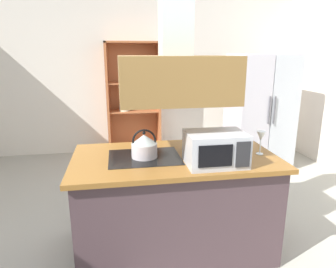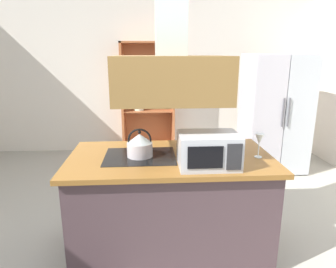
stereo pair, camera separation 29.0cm
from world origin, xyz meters
name	(u,v)px [view 1 (the left image)]	position (x,y,z in m)	size (l,w,h in m)	color
ground_plane	(155,244)	(0.00, 0.00, 0.00)	(7.80, 7.80, 0.00)	#9C998D
wall_back	(133,76)	(0.00, 3.00, 1.35)	(6.00, 0.12, 2.70)	silver
kitchen_island	(174,203)	(0.18, -0.06, 0.45)	(1.74, 0.95, 0.90)	#453338
range_hood	(175,62)	(0.18, -0.06, 1.68)	(0.90, 0.70, 1.33)	olive
refrigerator	(259,111)	(1.89, 1.86, 0.87)	(0.90, 0.77, 1.75)	#BFB6BF
dish_cabinet	(133,105)	(-0.02, 2.78, 0.87)	(0.91, 0.40, 1.94)	#AA5C33
kettle	(144,146)	(-0.08, -0.06, 1.00)	(0.22, 0.22, 0.24)	#C0B7BB
cutting_board	(214,150)	(0.55, 0.01, 0.91)	(0.34, 0.24, 0.02)	tan
microwave	(215,149)	(0.45, -0.32, 1.03)	(0.46, 0.35, 0.26)	#B7BABF
wine_glass_on_counter	(261,137)	(0.92, -0.15, 1.05)	(0.08, 0.08, 0.21)	silver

